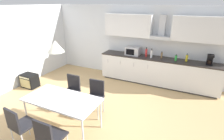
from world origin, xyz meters
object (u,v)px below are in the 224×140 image
at_px(coffee_maker, 210,60).
at_px(chair_far_right, 95,94).
at_px(dining_table, 62,100).
at_px(guitar_amp, 30,81).
at_px(chair_near_left, 19,123).
at_px(bottle_red, 146,52).
at_px(pendant_lamp, 55,46).
at_px(bottle_white, 151,54).
at_px(chair_near_right, 49,135).
at_px(bottle_brown, 162,55).
at_px(bottle_green, 176,58).
at_px(chair_far_left, 72,88).
at_px(microwave, 133,51).
at_px(bottle_yellow, 187,58).

relative_size(coffee_maker, chair_far_right, 0.34).
relative_size(dining_table, guitar_amp, 3.08).
height_order(chair_near_left, guitar_amp, chair_near_left).
distance_m(bottle_red, dining_table, 3.32).
xyz_separation_m(chair_far_right, pendant_lamp, (-0.35, -0.78, 1.33)).
relative_size(bottle_red, guitar_amp, 0.60).
distance_m(coffee_maker, bottle_white, 1.70).
height_order(bottle_white, chair_near_right, bottle_white).
bearing_deg(coffee_maker, bottle_brown, 179.34).
distance_m(dining_table, chair_near_right, 0.88).
bearing_deg(bottle_green, chair_far_left, -134.23).
bearing_deg(chair_far_right, coffee_maker, 43.72).
height_order(bottle_white, chair_near_left, bottle_white).
xyz_separation_m(chair_far_left, pendant_lamp, (0.36, -0.78, 1.33)).
bearing_deg(dining_table, chair_far_right, 65.82).
bearing_deg(chair_near_right, bottle_green, 68.40).
relative_size(bottle_green, dining_table, 0.13).
height_order(chair_near_left, chair_near_right, same).
distance_m(chair_near_left, guitar_amp, 2.76).
relative_size(bottle_white, chair_far_right, 0.35).
bearing_deg(chair_far_right, chair_far_left, 179.97).
xyz_separation_m(bottle_red, pendant_lamp, (-0.94, -3.17, 0.81)).
bearing_deg(chair_far_right, chair_near_right, -89.71).
height_order(microwave, chair_near_left, microwave).
relative_size(chair_near_left, chair_near_right, 1.00).
height_order(dining_table, pendant_lamp, pendant_lamp).
height_order(coffee_maker, bottle_red, bottle_red).
bearing_deg(bottle_white, bottle_yellow, 5.42).
height_order(bottle_red, pendant_lamp, pendant_lamp).
xyz_separation_m(chair_far_left, chair_near_right, (0.72, -1.57, 0.00)).
relative_size(bottle_white, chair_near_left, 0.35).
bearing_deg(coffee_maker, bottle_green, -176.94).
xyz_separation_m(bottle_yellow, chair_near_left, (-2.57, -3.97, -0.49)).
xyz_separation_m(dining_table, guitar_amp, (-2.36, 1.11, -0.47)).
bearing_deg(bottle_white, bottle_red, 157.03).
distance_m(bottle_brown, chair_near_right, 4.13).
relative_size(microwave, bottle_yellow, 1.98).
distance_m(bottle_red, chair_near_right, 4.03).
bearing_deg(bottle_green, microwave, 179.06).
xyz_separation_m(bottle_white, dining_table, (-1.14, -3.08, -0.36)).
bearing_deg(chair_near_right, bottle_yellow, 65.05).
height_order(bottle_yellow, chair_far_right, bottle_yellow).
xyz_separation_m(bottle_yellow, chair_far_left, (-2.57, -2.40, -0.49)).
bearing_deg(bottle_brown, coffee_maker, -0.66).
relative_size(microwave, bottle_brown, 2.10).
xyz_separation_m(coffee_maker, bottle_yellow, (-0.63, 0.03, -0.05)).
relative_size(bottle_yellow, bottle_red, 0.78).
bearing_deg(microwave, chair_near_right, -91.77).
xyz_separation_m(bottle_red, guitar_amp, (-3.30, -2.06, -0.83)).
bearing_deg(bottle_red, chair_near_right, -98.39).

